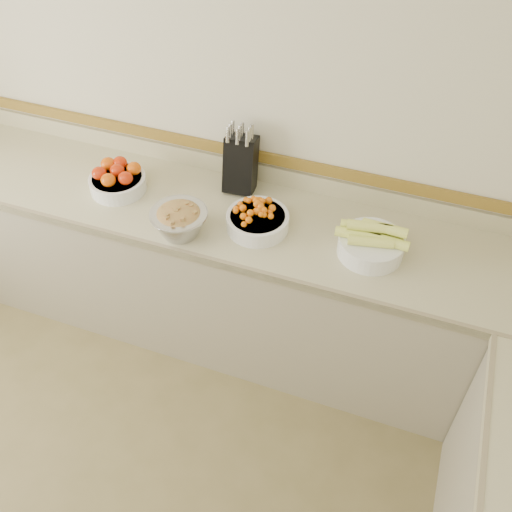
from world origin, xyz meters
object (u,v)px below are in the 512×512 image
(tomato_bowl, at_px, (117,179))
(rhubarb_bowl, at_px, (179,220))
(cherry_tomato_bowl, at_px, (258,219))
(corn_bowl, at_px, (372,242))
(knife_block, at_px, (241,163))

(tomato_bowl, height_order, rhubarb_bowl, rhubarb_bowl)
(tomato_bowl, bearing_deg, cherry_tomato_bowl, -2.77)
(corn_bowl, distance_m, rhubarb_bowl, 0.88)
(knife_block, height_order, rhubarb_bowl, knife_block)
(tomato_bowl, height_order, cherry_tomato_bowl, cherry_tomato_bowl)
(knife_block, bearing_deg, cherry_tomato_bowl, -54.90)
(tomato_bowl, distance_m, corn_bowl, 1.31)
(cherry_tomato_bowl, xyz_separation_m, rhubarb_bowl, (-0.33, -0.16, 0.03))
(rhubarb_bowl, bearing_deg, corn_bowl, 11.26)
(cherry_tomato_bowl, bearing_deg, tomato_bowl, 177.23)
(corn_bowl, relative_size, rhubarb_bowl, 1.22)
(rhubarb_bowl, bearing_deg, tomato_bowl, 156.01)
(cherry_tomato_bowl, distance_m, corn_bowl, 0.54)
(tomato_bowl, bearing_deg, rhubarb_bowl, -23.99)
(knife_block, distance_m, tomato_bowl, 0.63)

